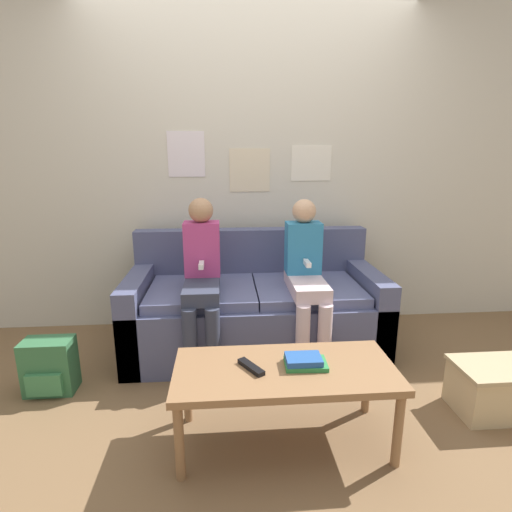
{
  "coord_description": "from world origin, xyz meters",
  "views": [
    {
      "loc": [
        -0.21,
        -2.21,
        1.4
      ],
      "look_at": [
        0.0,
        0.39,
        0.73
      ],
      "focal_mm": 28.0,
      "sensor_mm": 36.0,
      "label": 1
    }
  ],
  "objects_px": {
    "coffee_table": "(285,376)",
    "backpack": "(50,367)",
    "couch": "(255,309)",
    "tv_remote": "(251,367)",
    "storage_box": "(495,389)",
    "person_left": "(202,275)",
    "person_right": "(306,273)"
  },
  "relations": [
    {
      "from": "person_left",
      "to": "person_right",
      "type": "bearing_deg",
      "value": -0.2
    },
    {
      "from": "person_left",
      "to": "backpack",
      "type": "distance_m",
      "value": 1.06
    },
    {
      "from": "couch",
      "to": "storage_box",
      "type": "height_order",
      "value": "couch"
    },
    {
      "from": "storage_box",
      "to": "backpack",
      "type": "height_order",
      "value": "backpack"
    },
    {
      "from": "person_right",
      "to": "backpack",
      "type": "height_order",
      "value": "person_right"
    },
    {
      "from": "person_right",
      "to": "storage_box",
      "type": "relative_size",
      "value": 2.46
    },
    {
      "from": "person_left",
      "to": "backpack",
      "type": "relative_size",
      "value": 3.34
    },
    {
      "from": "tv_remote",
      "to": "storage_box",
      "type": "bearing_deg",
      "value": -26.04
    },
    {
      "from": "coffee_table",
      "to": "backpack",
      "type": "relative_size",
      "value": 3.18
    },
    {
      "from": "couch",
      "to": "tv_remote",
      "type": "bearing_deg",
      "value": -95.36
    },
    {
      "from": "person_left",
      "to": "tv_remote",
      "type": "distance_m",
      "value": 0.91
    },
    {
      "from": "person_left",
      "to": "storage_box",
      "type": "height_order",
      "value": "person_left"
    },
    {
      "from": "person_right",
      "to": "storage_box",
      "type": "xyz_separation_m",
      "value": [
        0.93,
        -0.7,
        -0.48
      ]
    },
    {
      "from": "backpack",
      "to": "tv_remote",
      "type": "bearing_deg",
      "value": -24.98
    },
    {
      "from": "couch",
      "to": "storage_box",
      "type": "bearing_deg",
      "value": -35.34
    },
    {
      "from": "person_left",
      "to": "tv_remote",
      "type": "relative_size",
      "value": 6.76
    },
    {
      "from": "person_right",
      "to": "tv_remote",
      "type": "distance_m",
      "value": 0.97
    },
    {
      "from": "storage_box",
      "to": "backpack",
      "type": "bearing_deg",
      "value": 170.99
    },
    {
      "from": "tv_remote",
      "to": "backpack",
      "type": "xyz_separation_m",
      "value": [
        -1.17,
        0.55,
        -0.26
      ]
    },
    {
      "from": "backpack",
      "to": "person_right",
      "type": "bearing_deg",
      "value": 10.53
    },
    {
      "from": "coffee_table",
      "to": "person_right",
      "type": "height_order",
      "value": "person_right"
    },
    {
      "from": "tv_remote",
      "to": "storage_box",
      "type": "height_order",
      "value": "tv_remote"
    },
    {
      "from": "person_left",
      "to": "coffee_table",
      "type": "bearing_deg",
      "value": -63.05
    },
    {
      "from": "storage_box",
      "to": "coffee_table",
      "type": "bearing_deg",
      "value": -173.29
    },
    {
      "from": "couch",
      "to": "tv_remote",
      "type": "height_order",
      "value": "couch"
    },
    {
      "from": "backpack",
      "to": "storage_box",
      "type": "bearing_deg",
      "value": -9.01
    },
    {
      "from": "couch",
      "to": "person_left",
      "type": "xyz_separation_m",
      "value": [
        -0.36,
        -0.2,
        0.34
      ]
    },
    {
      "from": "couch",
      "to": "coffee_table",
      "type": "relative_size",
      "value": 1.69
    },
    {
      "from": "person_left",
      "to": "person_right",
      "type": "distance_m",
      "value": 0.7
    },
    {
      "from": "backpack",
      "to": "coffee_table",
      "type": "bearing_deg",
      "value": -22.14
    },
    {
      "from": "person_left",
      "to": "storage_box",
      "type": "relative_size",
      "value": 2.49
    },
    {
      "from": "person_left",
      "to": "person_right",
      "type": "xyz_separation_m",
      "value": [
        0.7,
        -0.0,
        -0.01
      ]
    }
  ]
}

